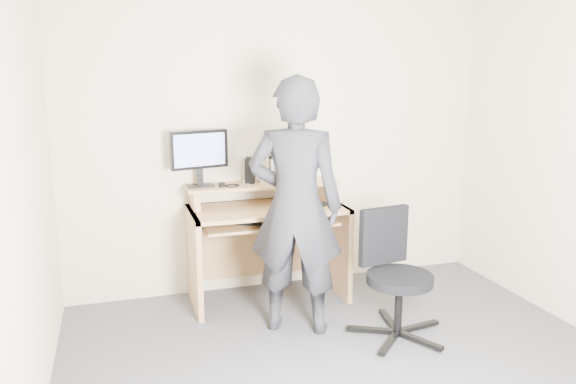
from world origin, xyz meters
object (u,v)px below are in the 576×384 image
office_chair (394,270)px  monitor (200,153)px  person (295,207)px  desk (265,230)px

office_chair → monitor: bearing=129.5°
monitor → office_chair: size_ratio=0.53×
office_chair → person: person is taller
monitor → person: person is taller
desk → monitor: monitor is taller
office_chair → person: size_ratio=0.48×
monitor → office_chair: (1.14, -1.00, -0.71)m
desk → person: 0.73m
desk → monitor: size_ratio=2.67×
office_chair → desk: bearing=116.3°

